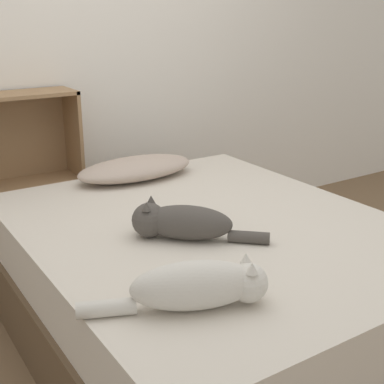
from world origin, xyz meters
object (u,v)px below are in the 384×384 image
Objects in this scene: bed at (209,285)px; cat_dark at (179,222)px; cat_light at (201,286)px; pillow at (136,168)px.

bed is 4.25× the size of cat_dark.
cat_dark reaches higher than bed.
bed is 3.37× the size of cat_light.
bed is 2.84× the size of pillow.
cat_light is at bearing 108.17° from cat_dark.
cat_light is (-0.43, -1.26, 0.02)m from pillow.
cat_light is (-0.40, -0.53, 0.36)m from bed.
pillow is 1.33m from cat_light.
bed is 0.75m from cat_light.
cat_light is 0.51m from cat_dark.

